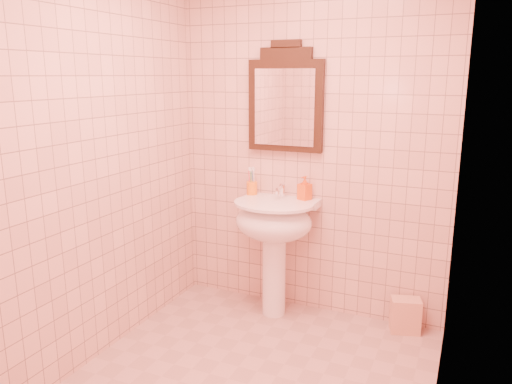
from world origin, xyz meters
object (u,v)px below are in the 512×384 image
at_px(mirror, 285,101).
at_px(toothbrush_cup, 252,188).
at_px(pedestal_sink, 274,229).
at_px(soap_dispenser, 305,188).
at_px(towel, 405,315).

xyz_separation_m(mirror, toothbrush_cup, (-0.24, -0.05, -0.65)).
height_order(pedestal_sink, soap_dispenser, soap_dispenser).
relative_size(mirror, toothbrush_cup, 4.23).
height_order(mirror, towel, mirror).
bearing_deg(soap_dispenser, mirror, -171.82).
distance_m(pedestal_sink, soap_dispenser, 0.37).
height_order(pedestal_sink, towel, pedestal_sink).
relative_size(pedestal_sink, towel, 3.57).
bearing_deg(pedestal_sink, soap_dispenser, 41.91).
xyz_separation_m(mirror, towel, (0.93, -0.08, -1.44)).
relative_size(pedestal_sink, soap_dispenser, 4.97).
relative_size(pedestal_sink, toothbrush_cup, 4.70).
xyz_separation_m(pedestal_sink, toothbrush_cup, (-0.24, 0.15, 0.25)).
relative_size(toothbrush_cup, soap_dispenser, 1.06).
xyz_separation_m(soap_dispenser, towel, (0.76, -0.03, -0.83)).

